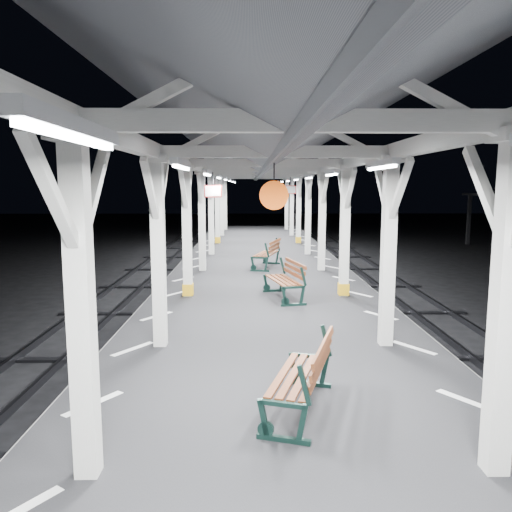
{
  "coord_description": "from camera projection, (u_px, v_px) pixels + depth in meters",
  "views": [
    {
      "loc": [
        -0.42,
        -10.57,
        3.8
      ],
      "look_at": [
        -0.27,
        0.88,
        2.2
      ],
      "focal_mm": 35.0,
      "sensor_mm": 36.0,
      "label": 1
    }
  ],
  "objects": [
    {
      "name": "canopy",
      "position": [
        270.0,
        149.0,
        10.35
      ],
      "size": [
        5.4,
        49.0,
        4.65
      ],
      "color": "silver",
      "rests_on": "platform"
    },
    {
      "name": "bench_near",
      "position": [
        306.0,
        374.0,
        6.19
      ],
      "size": [
        1.08,
        1.8,
        0.92
      ],
      "rotation": [
        0.0,
        0.0,
        -0.3
      ],
      "color": "black",
      "rests_on": "platform"
    },
    {
      "name": "track_left",
      "position": [
        41.0,
        358.0,
        10.93
      ],
      "size": [
        2.2,
        60.0,
        0.16
      ],
      "color": "#2D2D33",
      "rests_on": "ground"
    },
    {
      "name": "track_right",
      "position": [
        494.0,
        356.0,
        11.06
      ],
      "size": [
        2.2,
        60.0,
        0.16
      ],
      "color": "#2D2D33",
      "rests_on": "ground"
    },
    {
      "name": "bench_far",
      "position": [
        269.0,
        253.0,
        17.25
      ],
      "size": [
        1.11,
        1.91,
        0.98
      ],
      "rotation": [
        0.0,
        0.0,
        -0.27
      ],
      "color": "black",
      "rests_on": "platform"
    },
    {
      "name": "hazard_stripes_right",
      "position": [
        381.0,
        315.0,
        10.9
      ],
      "size": [
        1.0,
        48.0,
        0.01
      ],
      "primitive_type": "cube",
      "color": "silver",
      "rests_on": "platform"
    },
    {
      "name": "platform",
      "position": [
        269.0,
        338.0,
        10.93
      ],
      "size": [
        6.0,
        50.0,
        1.0
      ],
      "primitive_type": "cube",
      "color": "black",
      "rests_on": "ground"
    },
    {
      "name": "ground",
      "position": [
        269.0,
        360.0,
        11.0
      ],
      "size": [
        120.0,
        120.0,
        0.0
      ],
      "primitive_type": "plane",
      "color": "black",
      "rests_on": "ground"
    },
    {
      "name": "hazard_stripes_left",
      "position": [
        156.0,
        316.0,
        10.83
      ],
      "size": [
        1.0,
        48.0,
        0.01
      ],
      "primitive_type": "cube",
      "color": "silver",
      "rests_on": "platform"
    },
    {
      "name": "bench_mid",
      "position": [
        287.0,
        279.0,
        12.53
      ],
      "size": [
        1.02,
        1.83,
        0.94
      ],
      "rotation": [
        0.0,
        0.0,
        0.23
      ],
      "color": "black",
      "rests_on": "platform"
    }
  ]
}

